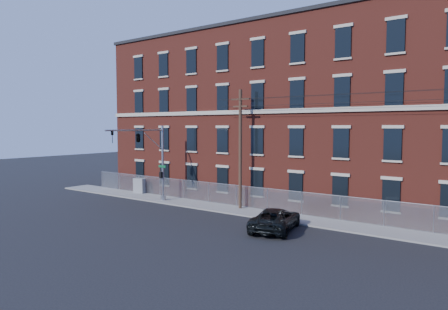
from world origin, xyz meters
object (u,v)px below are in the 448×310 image
at_px(utility_pole_near, 240,147).
at_px(utility_cabinet, 139,186).
at_px(traffic_signal_mast, 144,145).
at_px(pickup_truck, 275,219).

bearing_deg(utility_pole_near, utility_cabinet, 178.22).
xyz_separation_m(traffic_signal_mast, utility_cabinet, (-4.89, 3.82, -4.50)).
distance_m(traffic_signal_mast, utility_pole_near, 8.70).
height_order(utility_pole_near, pickup_truck, utility_pole_near).
xyz_separation_m(utility_pole_near, utility_cabinet, (-12.89, 0.40, -4.45)).
relative_size(utility_pole_near, utility_cabinet, 6.54).
bearing_deg(traffic_signal_mast, utility_cabinet, 142.01).
relative_size(utility_pole_near, pickup_truck, 1.83).
bearing_deg(utility_cabinet, pickup_truck, -22.45).
xyz_separation_m(pickup_truck, utility_cabinet, (-18.66, 4.73, 0.12)).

